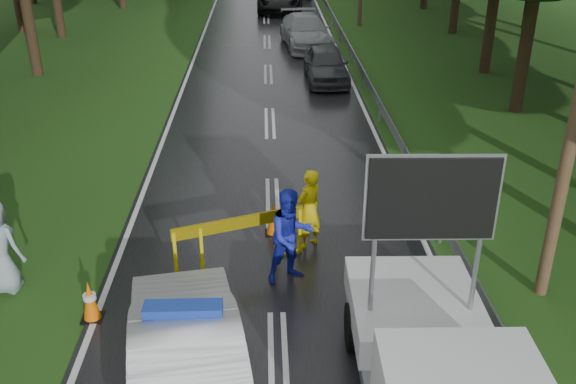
{
  "coord_description": "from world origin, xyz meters",
  "views": [
    {
      "loc": [
        -0.15,
        -8.29,
        7.29
      ],
      "look_at": [
        0.31,
        4.03,
        1.3
      ],
      "focal_mm": 40.0,
      "sensor_mm": 36.0,
      "label": 1
    }
  ],
  "objects_px": {
    "officer": "(309,209)",
    "civilian": "(291,236)",
    "queue_car_first": "(326,64)",
    "police_sedan": "(187,355)",
    "queue_car_second": "(306,32)",
    "barrier": "(239,229)",
    "work_truck": "(436,371)"
  },
  "relations": [
    {
      "from": "officer",
      "to": "civilian",
      "type": "bearing_deg",
      "value": 29.31
    },
    {
      "from": "officer",
      "to": "queue_car_first",
      "type": "bearing_deg",
      "value": -138.63
    },
    {
      "from": "queue_car_first",
      "to": "police_sedan",
      "type": "bearing_deg",
      "value": -102.92
    },
    {
      "from": "civilian",
      "to": "officer",
      "type": "bearing_deg",
      "value": 46.66
    },
    {
      "from": "queue_car_first",
      "to": "queue_car_second",
      "type": "bearing_deg",
      "value": 93.24
    },
    {
      "from": "officer",
      "to": "queue_car_second",
      "type": "distance_m",
      "value": 18.99
    },
    {
      "from": "police_sedan",
      "to": "queue_car_first",
      "type": "xyz_separation_m",
      "value": [
        3.72,
        17.45,
        -0.09
      ]
    },
    {
      "from": "police_sedan",
      "to": "barrier",
      "type": "height_order",
      "value": "police_sedan"
    },
    {
      "from": "work_truck",
      "to": "officer",
      "type": "distance_m",
      "value": 5.47
    },
    {
      "from": "barrier",
      "to": "queue_car_first",
      "type": "relative_size",
      "value": 0.66
    },
    {
      "from": "work_truck",
      "to": "barrier",
      "type": "height_order",
      "value": "work_truck"
    },
    {
      "from": "barrier",
      "to": "queue_car_second",
      "type": "relative_size",
      "value": 0.52
    },
    {
      "from": "work_truck",
      "to": "queue_car_second",
      "type": "relative_size",
      "value": 0.94
    },
    {
      "from": "barrier",
      "to": "queue_car_first",
      "type": "bearing_deg",
      "value": 57.53
    },
    {
      "from": "queue_car_first",
      "to": "work_truck",
      "type": "bearing_deg",
      "value": -91.21
    },
    {
      "from": "civilian",
      "to": "queue_car_first",
      "type": "distance_m",
      "value": 14.39
    },
    {
      "from": "queue_car_second",
      "to": "civilian",
      "type": "bearing_deg",
      "value": -100.5
    },
    {
      "from": "police_sedan",
      "to": "queue_car_first",
      "type": "height_order",
      "value": "police_sedan"
    },
    {
      "from": "police_sedan",
      "to": "barrier",
      "type": "bearing_deg",
      "value": -110.18
    },
    {
      "from": "officer",
      "to": "queue_car_first",
      "type": "height_order",
      "value": "officer"
    },
    {
      "from": "barrier",
      "to": "police_sedan",
      "type": "bearing_deg",
      "value": -120.28
    },
    {
      "from": "officer",
      "to": "queue_car_first",
      "type": "distance_m",
      "value": 13.05
    },
    {
      "from": "work_truck",
      "to": "officer",
      "type": "bearing_deg",
      "value": 106.81
    },
    {
      "from": "work_truck",
      "to": "officer",
      "type": "height_order",
      "value": "work_truck"
    },
    {
      "from": "officer",
      "to": "civilian",
      "type": "relative_size",
      "value": 0.92
    },
    {
      "from": "work_truck",
      "to": "civilian",
      "type": "bearing_deg",
      "value": 116.88
    },
    {
      "from": "police_sedan",
      "to": "officer",
      "type": "distance_m",
      "value": 4.99
    },
    {
      "from": "police_sedan",
      "to": "work_truck",
      "type": "xyz_separation_m",
      "value": [
        3.62,
        -0.78,
        0.25
      ]
    },
    {
      "from": "police_sedan",
      "to": "civilian",
      "type": "distance_m",
      "value": 3.64
    },
    {
      "from": "queue_car_first",
      "to": "queue_car_second",
      "type": "distance_m",
      "value": 6.02
    },
    {
      "from": "civilian",
      "to": "queue_car_second",
      "type": "distance_m",
      "value": 20.31
    },
    {
      "from": "civilian",
      "to": "police_sedan",
      "type": "bearing_deg",
      "value": -142.74
    }
  ]
}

